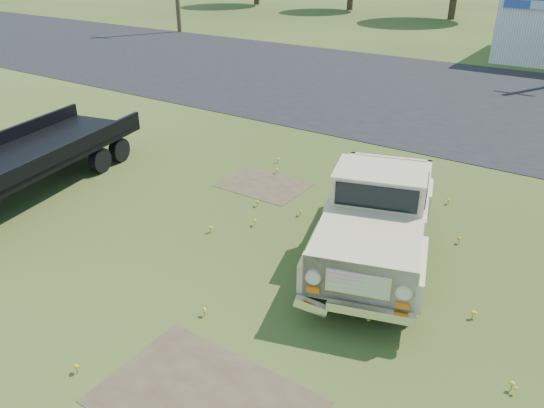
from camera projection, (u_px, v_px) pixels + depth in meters
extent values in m
plane|color=#2F4014|center=(246.00, 270.00, 10.38)|extent=(140.00, 140.00, 0.00)
cube|color=black|center=(464.00, 100.00, 21.55)|extent=(90.00, 14.00, 0.02)
cube|color=#453524|center=(205.00, 402.00, 7.39)|extent=(3.00, 2.00, 0.01)
cube|color=#453524|center=(263.00, 185.00, 13.98)|extent=(2.20, 1.60, 0.01)
cube|color=silver|center=(532.00, 0.00, 25.79)|extent=(2.50, 0.08, 0.80)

